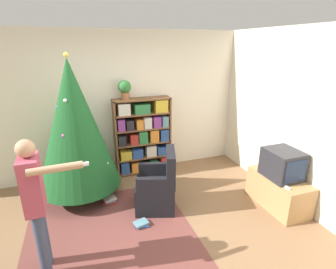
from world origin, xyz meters
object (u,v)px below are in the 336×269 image
armchair (158,188)px  potted_plant (125,88)px  standing_person (36,199)px  christmas_tree (75,126)px  television (283,164)px  bookshelf (144,136)px

armchair → potted_plant: (-0.20, 1.24, 1.30)m
standing_person → potted_plant: size_ratio=4.61×
christmas_tree → armchair: christmas_tree is taller
television → christmas_tree: bearing=155.6°
bookshelf → standing_person: (-1.59, -1.94, 0.17)m
television → potted_plant: size_ratio=1.55×
television → standing_person: standing_person is taller
christmas_tree → potted_plant: christmas_tree is taller
television → standing_person: (-3.22, -0.16, 0.20)m
bookshelf → armchair: (-0.10, -1.23, -0.40)m
bookshelf → standing_person: size_ratio=0.95×
christmas_tree → potted_plant: 1.10m
christmas_tree → potted_plant: (0.87, 0.52, 0.43)m
bookshelf → television: 2.42m
armchair → standing_person: (-1.48, -0.71, 0.57)m
armchair → television: bearing=89.9°
bookshelf → potted_plant: (-0.30, 0.01, 0.90)m
television → christmas_tree: 3.12m
potted_plant → armchair: bearing=-80.9°
standing_person → potted_plant: 2.45m
armchair → standing_person: bearing=-46.7°
potted_plant → bookshelf: bearing=-1.4°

